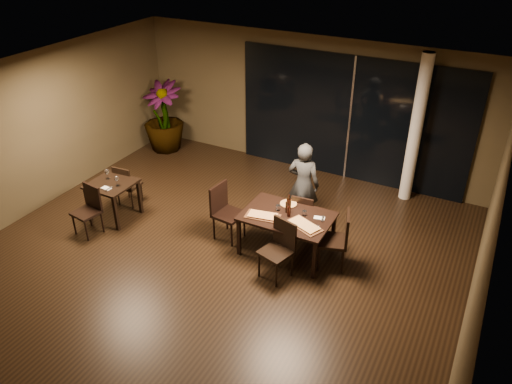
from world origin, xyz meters
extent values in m
plane|color=black|center=(0.00, 0.00, 0.00)|extent=(8.00, 8.00, 0.00)
cube|color=#433924|center=(0.00, 4.05, 1.50)|extent=(8.00, 0.10, 3.00)
cube|color=#433924|center=(-4.05, 0.00, 1.50)|extent=(0.10, 8.00, 3.00)
cube|color=#433924|center=(4.05, 0.00, 1.50)|extent=(0.10, 8.00, 3.00)
cube|color=white|center=(0.00, 0.00, 3.02)|extent=(8.00, 8.00, 0.04)
cube|color=black|center=(1.00, 3.96, 1.35)|extent=(5.00, 0.06, 2.70)
cylinder|color=white|center=(2.40, 3.65, 1.50)|extent=(0.24, 0.24, 3.00)
cube|color=black|center=(1.00, 0.80, 0.73)|extent=(1.50, 1.00, 0.04)
cube|color=black|center=(0.31, 0.36, 0.35)|extent=(0.06, 0.06, 0.71)
cube|color=black|center=(1.69, 0.36, 0.35)|extent=(0.06, 0.06, 0.71)
cube|color=black|center=(0.31, 1.24, 0.35)|extent=(0.06, 0.06, 0.71)
cube|color=black|center=(1.69, 1.24, 0.35)|extent=(0.06, 0.06, 0.71)
cube|color=black|center=(-2.40, 0.30, 0.73)|extent=(0.80, 0.80, 0.04)
cube|color=black|center=(-2.74, -0.04, 0.35)|extent=(0.06, 0.06, 0.71)
cube|color=black|center=(-2.06, -0.04, 0.35)|extent=(0.06, 0.06, 0.71)
cube|color=black|center=(-2.74, 0.64, 0.35)|extent=(0.06, 0.06, 0.71)
cube|color=black|center=(-2.06, 0.64, 0.35)|extent=(0.06, 0.06, 0.71)
cube|color=black|center=(1.06, 1.45, 0.41)|extent=(0.43, 0.43, 0.05)
cylinder|color=black|center=(1.21, 1.63, 0.20)|extent=(0.03, 0.03, 0.41)
cylinder|color=black|center=(0.88, 1.60, 0.20)|extent=(0.03, 0.03, 0.41)
cylinder|color=black|center=(1.24, 1.30, 0.20)|extent=(0.03, 0.03, 0.41)
cylinder|color=black|center=(0.91, 1.28, 0.20)|extent=(0.03, 0.03, 0.41)
cube|color=black|center=(1.07, 1.27, 0.64)|extent=(0.40, 0.07, 0.46)
cube|color=black|center=(1.12, 0.12, 0.47)|extent=(0.57, 0.57, 0.05)
cylinder|color=black|center=(0.89, -0.01, 0.23)|extent=(0.04, 0.04, 0.47)
cylinder|color=black|center=(1.25, -0.12, 0.23)|extent=(0.04, 0.04, 0.47)
cylinder|color=black|center=(0.99, 0.35, 0.23)|extent=(0.04, 0.04, 0.47)
cylinder|color=black|center=(1.35, 0.24, 0.23)|extent=(0.04, 0.04, 0.47)
cube|color=black|center=(1.18, 0.32, 0.73)|extent=(0.45, 0.17, 0.52)
cube|color=black|center=(-0.09, 0.72, 0.49)|extent=(0.53, 0.53, 0.05)
cylinder|color=black|center=(0.08, 0.50, 0.25)|extent=(0.04, 0.04, 0.49)
cylinder|color=black|center=(0.12, 0.89, 0.25)|extent=(0.04, 0.04, 0.49)
cylinder|color=black|center=(-0.31, 0.54, 0.25)|extent=(0.04, 0.04, 0.49)
cylinder|color=black|center=(-0.27, 0.93, 0.25)|extent=(0.04, 0.04, 0.49)
cube|color=black|center=(-0.31, 0.74, 0.76)|extent=(0.10, 0.48, 0.55)
cube|color=black|center=(1.82, 0.82, 0.49)|extent=(0.60, 0.60, 0.05)
cylinder|color=black|center=(1.57, 0.94, 0.24)|extent=(0.04, 0.04, 0.49)
cylinder|color=black|center=(1.69, 0.57, 0.24)|extent=(0.04, 0.04, 0.49)
cylinder|color=black|center=(1.94, 1.06, 0.24)|extent=(0.04, 0.04, 0.49)
cylinder|color=black|center=(2.06, 0.69, 0.24)|extent=(0.04, 0.04, 0.49)
cube|color=black|center=(2.02, 0.88, 0.76)|extent=(0.19, 0.47, 0.54)
cube|color=black|center=(-2.48, 0.84, 0.41)|extent=(0.43, 0.43, 0.05)
cylinder|color=black|center=(-2.33, 1.01, 0.21)|extent=(0.03, 0.03, 0.41)
cylinder|color=black|center=(-2.66, 0.99, 0.21)|extent=(0.03, 0.03, 0.41)
cylinder|color=black|center=(-2.30, 0.68, 0.21)|extent=(0.03, 0.03, 0.41)
cylinder|color=black|center=(-2.63, 0.66, 0.21)|extent=(0.03, 0.03, 0.41)
cube|color=black|center=(-2.47, 0.65, 0.64)|extent=(0.41, 0.07, 0.46)
cube|color=black|center=(-2.46, -0.36, 0.44)|extent=(0.49, 0.49, 0.05)
cylinder|color=black|center=(-2.66, -0.51, 0.22)|extent=(0.04, 0.04, 0.44)
cylinder|color=black|center=(-2.31, -0.56, 0.22)|extent=(0.04, 0.04, 0.44)
cylinder|color=black|center=(-2.60, -0.16, 0.22)|extent=(0.04, 0.04, 0.44)
cylinder|color=black|center=(-2.26, -0.22, 0.22)|extent=(0.04, 0.04, 0.44)
cube|color=black|center=(-2.43, -0.17, 0.69)|extent=(0.43, 0.10, 0.49)
imported|color=#292C2E|center=(0.87, 1.80, 0.82)|extent=(0.58, 0.41, 1.64)
imported|color=#224918|center=(-3.40, 3.27, 0.85)|extent=(0.94, 0.94, 1.70)
cube|color=#492917|center=(0.65, 0.58, 0.76)|extent=(0.62, 0.37, 0.01)
cube|color=#4C2C18|center=(1.38, 0.64, 0.76)|extent=(0.67, 0.52, 0.01)
cylinder|color=red|center=(0.87, 1.14, 0.76)|extent=(0.29, 0.29, 0.01)
cylinder|color=white|center=(0.79, 0.88, 0.80)|extent=(0.08, 0.08, 0.09)
cylinder|color=white|center=(1.25, 0.93, 0.79)|extent=(0.07, 0.07, 0.09)
cube|color=white|center=(1.53, 0.66, 0.76)|extent=(0.20, 0.14, 0.01)
cube|color=white|center=(1.51, 0.96, 0.76)|extent=(0.20, 0.14, 0.01)
cube|color=silver|center=(-2.32, 0.09, 0.76)|extent=(0.18, 0.12, 0.01)
camera|label=1|loc=(3.80, -5.69, 5.28)|focal=35.00mm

